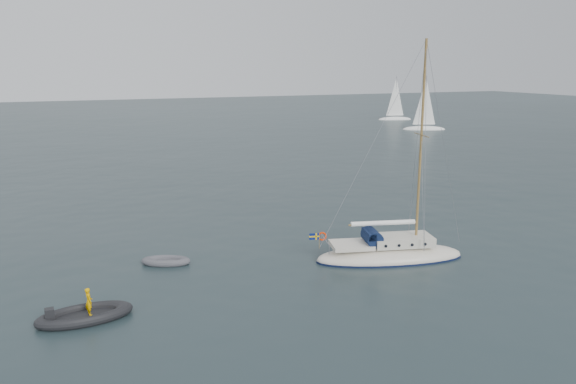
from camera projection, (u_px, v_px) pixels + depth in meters
name	position (u px, v px, depth m)	size (l,w,h in m)	color
ground	(325.00, 261.00, 29.71)	(300.00, 300.00, 0.00)	black
sailboat	(390.00, 243.00, 29.78)	(8.40, 2.52, 11.96)	silver
dinghy	(166.00, 261.00, 29.24)	(2.55, 1.15, 0.37)	#545359
rib	(84.00, 315.00, 22.82)	(3.86, 1.75, 1.36)	black
distant_yacht_b	(395.00, 100.00, 104.92)	(6.45, 3.44, 8.54)	white
distant_yacht_c	(425.00, 106.00, 88.67)	(6.77, 3.61, 8.97)	white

